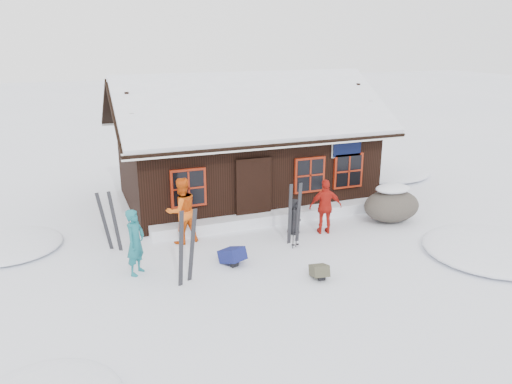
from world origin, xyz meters
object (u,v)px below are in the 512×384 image
(skier_teal, at_px, (135,242))
(ski_poles, at_px, (296,228))
(skier_orange_left, at_px, (182,211))
(backpack_olive, at_px, (319,273))
(skier_crouched, at_px, (294,216))
(skier_orange_right, at_px, (325,207))
(ski_pair_left, at_px, (187,248))
(backpack_blue, at_px, (232,258))
(boulder, at_px, (392,205))

(skier_teal, xyz_separation_m, ski_poles, (4.25, 0.03, -0.27))
(skier_orange_left, relative_size, backpack_olive, 3.79)
(skier_crouched, height_order, ski_poles, ski_poles)
(skier_orange_left, height_order, skier_orange_right, skier_orange_left)
(skier_orange_left, distance_m, ski_poles, 3.17)
(skier_teal, xyz_separation_m, skier_orange_right, (5.51, 0.68, -0.01))
(skier_orange_left, distance_m, ski_pair_left, 2.41)
(ski_pair_left, relative_size, ski_poles, 1.53)
(skier_orange_right, relative_size, backpack_blue, 2.67)
(skier_orange_left, bearing_deg, skier_teal, 31.86)
(skier_teal, xyz_separation_m, ski_pair_left, (1.04, -0.87, 0.04))
(backpack_blue, bearing_deg, boulder, -11.51)
(backpack_blue, xyz_separation_m, backpack_olive, (1.68, -1.49, -0.03))
(skier_orange_left, bearing_deg, boulder, 160.39)
(skier_teal, height_order, ski_pair_left, ski_pair_left)
(skier_teal, relative_size, boulder, 0.91)
(skier_orange_right, height_order, ski_pair_left, ski_pair_left)
(boulder, bearing_deg, ski_pair_left, -166.17)
(backpack_blue, bearing_deg, backpack_olive, -64.89)
(skier_teal, height_order, skier_crouched, skier_teal)
(skier_orange_left, distance_m, backpack_olive, 4.25)
(ski_pair_left, relative_size, backpack_blue, 3.01)
(ski_poles, distance_m, backpack_blue, 2.01)
(skier_orange_left, relative_size, ski_poles, 1.57)
(ski_pair_left, bearing_deg, skier_orange_right, 0.44)
(skier_teal, relative_size, skier_orange_left, 0.88)
(skier_orange_left, height_order, backpack_blue, skier_orange_left)
(skier_orange_right, distance_m, ski_poles, 1.44)
(backpack_olive, bearing_deg, boulder, 43.24)
(boulder, distance_m, backpack_blue, 5.74)
(ski_pair_left, bearing_deg, ski_poles, -3.06)
(skier_orange_left, height_order, boulder, skier_orange_left)
(skier_orange_right, relative_size, ski_pair_left, 0.89)
(skier_orange_right, relative_size, skier_crouched, 1.53)
(skier_orange_right, bearing_deg, ski_poles, 43.05)
(skier_crouched, relative_size, backpack_blue, 1.75)
(skier_crouched, bearing_deg, backpack_olive, -134.21)
(skier_crouched, bearing_deg, skier_teal, 160.76)
(skier_crouched, xyz_separation_m, ski_pair_left, (-3.61, -1.85, 0.33))
(skier_orange_left, height_order, ski_pair_left, skier_orange_left)
(boulder, height_order, ski_poles, ski_poles)
(backpack_olive, bearing_deg, ski_pair_left, 171.16)
(skier_crouched, distance_m, ski_poles, 1.03)
(backpack_blue, relative_size, backpack_olive, 1.23)
(skier_orange_right, distance_m, ski_pair_left, 4.73)
(ski_pair_left, bearing_deg, skier_orange_left, 60.94)
(skier_teal, relative_size, skier_orange_right, 1.01)
(skier_teal, bearing_deg, skier_orange_right, -44.73)
(skier_orange_right, distance_m, backpack_olive, 3.01)
(ski_poles, height_order, backpack_olive, ski_poles)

